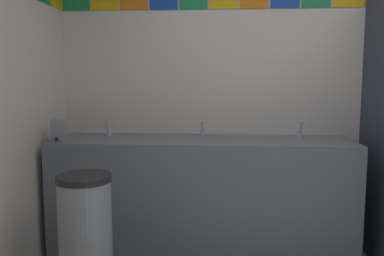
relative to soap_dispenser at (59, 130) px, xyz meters
name	(u,v)px	position (x,y,z in m)	size (l,w,h in m)	color
wall_back	(297,85)	(1.80, 0.52, 0.33)	(3.87, 0.09, 2.58)	silver
vanity_counter	(202,194)	(1.04, 0.18, -0.51)	(2.24, 0.60, 0.89)	slate
faucet_left	(108,130)	(0.29, 0.27, -0.03)	(0.04, 0.10, 0.14)	silver
faucet_center	(202,131)	(1.04, 0.27, -0.03)	(0.04, 0.10, 0.14)	silver
faucet_right	(300,131)	(1.79, 0.27, -0.03)	(0.04, 0.10, 0.14)	silver
soap_dispenser	(59,130)	(0.00, 0.00, 0.00)	(0.09, 0.09, 0.16)	gray
trash_bin	(86,236)	(0.37, -0.52, -0.58)	(0.33, 0.33, 0.77)	#999EA3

